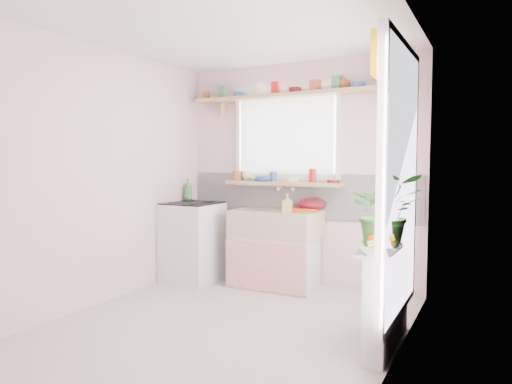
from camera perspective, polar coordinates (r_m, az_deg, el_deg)
The scene contains 19 objects.
room at distance 4.30m, azimuth 9.78°, elevation 3.52°, with size 3.20×3.20×3.20m.
sink_unit at distance 5.10m, azimuth 2.45°, elevation -6.97°, with size 0.95×0.65×1.11m.
cooker at distance 5.36m, azimuth -7.94°, elevation -6.15°, with size 0.58×0.58×0.93m.
radiator_ledge at distance 3.64m, azimuth 16.04°, elevation -12.19°, with size 0.22×0.95×0.78m.
windowsill at distance 5.18m, azimuth 3.37°, elevation 1.10°, with size 1.40×0.22×0.04m, color tan.
pine_shelf at distance 5.15m, azimuth 4.91°, elevation 12.00°, with size 2.52×0.24×0.04m, color tan.
shelf_crockery at distance 5.16m, azimuth 4.92°, elevation 12.82°, with size 2.47×0.11×0.12m.
sill_crockery at distance 5.20m, azimuth 2.87°, elevation 1.92°, with size 1.35×0.11×0.12m.
dish_tray at distance 5.01m, azimuth 5.94°, elevation -2.14°, with size 0.35×0.26×0.04m, color #E94914.
colander at distance 5.01m, azimuth 7.06°, elevation -1.52°, with size 0.32×0.32×0.14m, color #570F1B.
jade_plant at distance 3.27m, azimuth 15.92°, elevation -2.42°, with size 0.49×0.42×0.54m, color #34692A.
fruit_bowl at distance 3.15m, azimuth 15.24°, elevation -6.93°, with size 0.30×0.30×0.07m, color silver.
herb_pot at distance 3.67m, azimuth 17.15°, elevation -4.15°, with size 0.12×0.08×0.24m, color #255E27.
soap_bottle_sink at distance 4.76m, azimuth 3.92°, elevation -1.45°, with size 0.09×0.09×0.20m, color #CCBD5A.
sill_cup at distance 5.45m, azimuth -1.05°, elevation 2.03°, with size 0.14×0.14×0.11m, color white.
sill_bowl at distance 5.22m, azimuth 0.97°, elevation 1.66°, with size 0.18×0.18×0.06m, color #3654B1.
shelf_vase at distance 5.04m, azimuth 10.87°, elevation 13.30°, with size 0.16×0.16×0.17m, color #AE5835.
cooker_bottle at distance 5.60m, azimuth -8.50°, elevation 0.30°, with size 0.10×0.10×0.26m, color #408149.
fruit at distance 3.15m, azimuth 15.39°, elevation -5.85°, with size 0.20×0.14×0.10m.
Camera 1 is at (2.00, -3.22, 1.40)m, focal length 32.00 mm.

